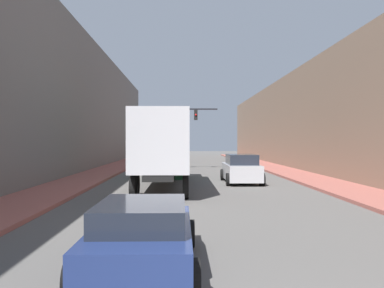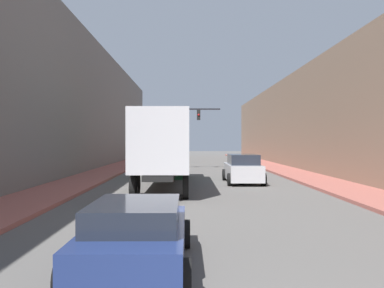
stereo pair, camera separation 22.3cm
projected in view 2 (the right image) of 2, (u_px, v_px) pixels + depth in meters
sidewalk_right at (287, 171)px, 33.56m from camera, size 2.85×80.00×0.15m
sidewalk_left at (107, 171)px, 33.41m from camera, size 2.85×80.00×0.15m
building_right at (344, 118)px, 33.58m from camera, size 6.00×80.00×8.51m
building_left at (50, 102)px, 33.33m from camera, size 6.00×80.00×11.07m
semi_truck at (166, 146)px, 23.30m from camera, size 2.52×12.93×3.84m
sedan_car at (137, 236)px, 8.22m from camera, size 2.08×4.53×1.31m
suv_car at (243, 169)px, 25.01m from camera, size 2.09×4.63×1.68m
traffic_signal_gantry at (159, 123)px, 37.44m from camera, size 7.71×0.35×5.56m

